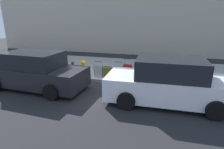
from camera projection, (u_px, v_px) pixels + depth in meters
The scene contains 13 objects.
ground_plane at pixel (90, 81), 9.26m from camera, with size 40.00×40.00×0.00m, color black.
sidewalk_curb at pixel (105, 67), 11.54m from camera, with size 18.00×5.00×0.14m, color gray.
suitcase_maroon_0 at pixel (160, 74), 8.67m from camera, with size 0.47×0.22×0.80m.
suitcase_teal_1 at pixel (149, 74), 8.87m from camera, with size 0.38×0.23×0.73m.
suitcase_navy_2 at pixel (138, 75), 8.91m from camera, with size 0.48×0.28×0.88m.
suitcase_red_3 at pixel (127, 72), 9.04m from camera, with size 0.41×0.27×1.04m.
suitcase_black_4 at pixel (118, 72), 9.29m from camera, with size 0.40×0.23×0.83m.
suitcase_olive_5 at pixel (108, 73), 9.29m from camera, with size 0.44×0.24×0.60m.
suitcase_silver_6 at pixel (98, 71), 9.49m from camera, with size 0.47×0.19×0.80m.
fire_hydrant at pixel (84, 68), 9.65m from camera, with size 0.39×0.21×0.80m.
bollard_post at pixel (73, 69), 9.67m from camera, with size 0.15×0.15×0.71m, color #333338.
parked_car_white_0 at pixel (169, 83), 6.76m from camera, with size 4.59×2.15×1.69m.
parked_car_charcoal_1 at pixel (35, 72), 8.20m from camera, with size 4.64×2.17×1.64m.
Camera 1 is at (-3.37, 8.13, 3.09)m, focal length 29.72 mm.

